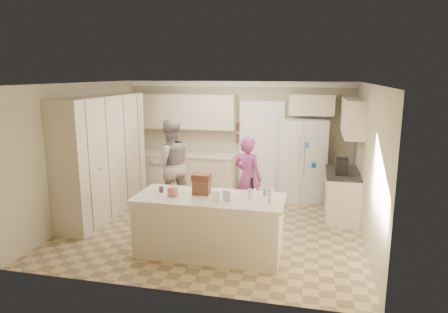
% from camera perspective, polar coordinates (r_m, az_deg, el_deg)
% --- Properties ---
extents(floor, '(5.20, 4.60, 0.02)m').
position_cam_1_polar(floor, '(7.49, -1.36, -9.99)').
color(floor, tan).
rests_on(floor, ground).
extents(ceiling, '(5.20, 4.60, 0.02)m').
position_cam_1_polar(ceiling, '(6.95, -1.47, 10.49)').
color(ceiling, white).
rests_on(ceiling, wall_back).
extents(wall_back, '(5.20, 0.02, 2.60)m').
position_cam_1_polar(wall_back, '(9.33, 2.07, 2.74)').
color(wall_back, '#B6AB8A').
rests_on(wall_back, ground).
extents(wall_front, '(5.20, 0.02, 2.60)m').
position_cam_1_polar(wall_front, '(4.97, -7.98, -5.52)').
color(wall_front, '#B6AB8A').
rests_on(wall_front, ground).
extents(wall_left, '(0.02, 4.60, 2.60)m').
position_cam_1_polar(wall_left, '(8.14, -19.52, 0.72)').
color(wall_left, '#B6AB8A').
rests_on(wall_left, ground).
extents(wall_right, '(0.02, 4.60, 2.60)m').
position_cam_1_polar(wall_right, '(6.96, 19.92, -1.11)').
color(wall_right, '#B6AB8A').
rests_on(wall_right, ground).
extents(crown_back, '(5.20, 0.08, 0.12)m').
position_cam_1_polar(crown_back, '(9.16, 2.07, 10.30)').
color(crown_back, white).
rests_on(crown_back, wall_back).
extents(pantry_bank, '(0.60, 2.60, 2.35)m').
position_cam_1_polar(pantry_bank, '(8.17, -16.88, 0.04)').
color(pantry_bank, beige).
rests_on(pantry_bank, floor).
extents(back_base_cab, '(2.20, 0.60, 0.88)m').
position_cam_1_polar(back_base_cab, '(9.49, -5.16, -2.45)').
color(back_base_cab, beige).
rests_on(back_base_cab, floor).
extents(back_countertop, '(2.24, 0.63, 0.04)m').
position_cam_1_polar(back_countertop, '(9.37, -5.24, 0.26)').
color(back_countertop, beige).
rests_on(back_countertop, back_base_cab).
extents(back_upper_cab, '(2.20, 0.35, 0.80)m').
position_cam_1_polar(back_upper_cab, '(9.35, -5.09, 6.43)').
color(back_upper_cab, beige).
rests_on(back_upper_cab, wall_back).
extents(doorway_opening, '(0.90, 0.06, 2.10)m').
position_cam_1_polar(doorway_opening, '(9.25, 5.37, 1.05)').
color(doorway_opening, black).
rests_on(doorway_opening, floor).
extents(doorway_casing, '(1.02, 0.03, 2.22)m').
position_cam_1_polar(doorway_casing, '(9.22, 5.35, 1.01)').
color(doorway_casing, white).
rests_on(doorway_casing, floor).
extents(wall_frame_upper, '(0.15, 0.02, 0.20)m').
position_cam_1_polar(wall_frame_upper, '(9.25, 2.16, 4.22)').
color(wall_frame_upper, brown).
rests_on(wall_frame_upper, wall_back).
extents(wall_frame_lower, '(0.15, 0.02, 0.20)m').
position_cam_1_polar(wall_frame_lower, '(9.29, 2.15, 2.57)').
color(wall_frame_lower, brown).
rests_on(wall_frame_lower, wall_back).
extents(refrigerator, '(1.06, 0.93, 1.80)m').
position_cam_1_polar(refrigerator, '(8.91, 11.12, -0.53)').
color(refrigerator, white).
rests_on(refrigerator, floor).
extents(fridge_seam, '(0.02, 0.02, 1.78)m').
position_cam_1_polar(fridge_seam, '(8.56, 11.04, -1.03)').
color(fridge_seam, gray).
rests_on(fridge_seam, refrigerator).
extents(fridge_dispenser, '(0.22, 0.03, 0.35)m').
position_cam_1_polar(fridge_dispenser, '(8.51, 9.63, 0.67)').
color(fridge_dispenser, black).
rests_on(fridge_dispenser, refrigerator).
extents(fridge_handle_l, '(0.02, 0.02, 0.85)m').
position_cam_1_polar(fridge_handle_l, '(8.52, 10.74, -0.05)').
color(fridge_handle_l, silver).
rests_on(fridge_handle_l, refrigerator).
extents(fridge_handle_r, '(0.02, 0.02, 0.85)m').
position_cam_1_polar(fridge_handle_r, '(8.51, 11.42, -0.08)').
color(fridge_handle_r, silver).
rests_on(fridge_handle_r, refrigerator).
extents(over_fridge_cab, '(0.95, 0.35, 0.45)m').
position_cam_1_polar(over_fridge_cab, '(8.89, 12.47, 7.21)').
color(over_fridge_cab, beige).
rests_on(over_fridge_cab, wall_back).
extents(right_base_cab, '(0.60, 1.20, 0.88)m').
position_cam_1_polar(right_base_cab, '(8.10, 16.48, -5.40)').
color(right_base_cab, beige).
rests_on(right_base_cab, floor).
extents(right_countertop, '(0.63, 1.24, 0.04)m').
position_cam_1_polar(right_countertop, '(7.98, 16.60, -2.24)').
color(right_countertop, '#2D2B28').
rests_on(right_countertop, right_base_cab).
extents(right_upper_cab, '(0.35, 1.50, 0.70)m').
position_cam_1_polar(right_upper_cab, '(8.01, 17.93, 5.37)').
color(right_upper_cab, beige).
rests_on(right_upper_cab, wall_right).
extents(coffee_maker, '(0.22, 0.28, 0.30)m').
position_cam_1_polar(coffee_maker, '(7.75, 16.47, -1.36)').
color(coffee_maker, black).
rests_on(coffee_maker, right_countertop).
extents(island_base, '(2.20, 0.90, 0.88)m').
position_cam_1_polar(island_base, '(6.29, -2.07, -9.96)').
color(island_base, beige).
rests_on(island_base, floor).
extents(island_top, '(2.28, 0.96, 0.05)m').
position_cam_1_polar(island_top, '(6.13, -2.10, -5.96)').
color(island_top, beige).
rests_on(island_top, island_base).
extents(utensil_crock, '(0.13, 0.13, 0.15)m').
position_cam_1_polar(utensil_crock, '(6.02, 4.03, -5.32)').
color(utensil_crock, white).
rests_on(utensil_crock, island_top).
extents(tissue_box, '(0.13, 0.13, 0.14)m').
position_cam_1_polar(tissue_box, '(6.17, -7.31, -5.01)').
color(tissue_box, '#C26666').
rests_on(tissue_box, island_top).
extents(tissue_plume, '(0.08, 0.08, 0.08)m').
position_cam_1_polar(tissue_plume, '(6.14, -7.34, -4.03)').
color(tissue_plume, white).
rests_on(tissue_plume, tissue_box).
extents(dollhouse_body, '(0.26, 0.18, 0.22)m').
position_cam_1_polar(dollhouse_body, '(6.22, -3.22, -4.41)').
color(dollhouse_body, brown).
rests_on(dollhouse_body, island_top).
extents(dollhouse_roof, '(0.28, 0.20, 0.10)m').
position_cam_1_polar(dollhouse_roof, '(6.18, -3.23, -2.98)').
color(dollhouse_roof, '#592D1E').
rests_on(dollhouse_roof, dollhouse_body).
extents(jam_jar, '(0.07, 0.07, 0.09)m').
position_cam_1_polar(jam_jar, '(6.40, -8.96, -4.68)').
color(jam_jar, '#59263F').
rests_on(jam_jar, island_top).
extents(greeting_card_a, '(0.12, 0.06, 0.16)m').
position_cam_1_polar(greeting_card_a, '(5.88, -1.19, -5.67)').
color(greeting_card_a, white).
rests_on(greeting_card_a, island_top).
extents(greeting_card_b, '(0.12, 0.05, 0.16)m').
position_cam_1_polar(greeting_card_b, '(5.89, 0.35, -5.63)').
color(greeting_card_b, silver).
rests_on(greeting_card_b, island_top).
extents(water_bottle, '(0.07, 0.07, 0.24)m').
position_cam_1_polar(water_bottle, '(5.78, 6.68, -5.64)').
color(water_bottle, silver).
rests_on(water_bottle, island_top).
extents(shaker_salt, '(0.05, 0.05, 0.09)m').
position_cam_1_polar(shaker_salt, '(6.17, 5.83, -5.22)').
color(shaker_salt, '#445E9C').
rests_on(shaker_salt, island_top).
extents(shaker_pepper, '(0.05, 0.05, 0.09)m').
position_cam_1_polar(shaker_pepper, '(6.16, 6.48, -5.26)').
color(shaker_pepper, '#445E9C').
rests_on(shaker_pepper, island_top).
extents(teen_boy, '(1.16, 1.10, 1.89)m').
position_cam_1_polar(teen_boy, '(8.15, -7.71, -1.22)').
color(teen_boy, gray).
rests_on(teen_boy, floor).
extents(teen_girl, '(0.70, 0.59, 1.62)m').
position_cam_1_polar(teen_girl, '(7.61, 3.41, -3.14)').
color(teen_girl, '#AC3790').
rests_on(teen_girl, floor).
extents(fridge_magnets, '(0.76, 0.02, 1.44)m').
position_cam_1_polar(fridge_magnets, '(8.55, 11.04, -1.04)').
color(fridge_magnets, tan).
rests_on(fridge_magnets, refrigerator).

